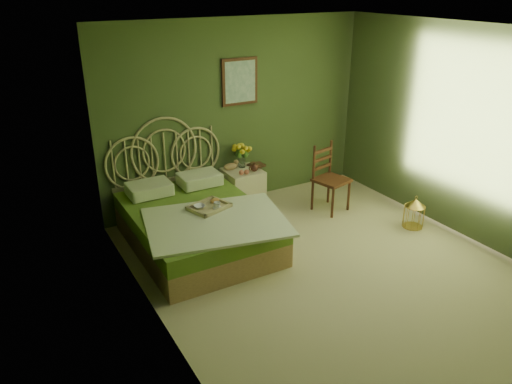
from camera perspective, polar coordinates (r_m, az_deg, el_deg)
floor at (r=5.84m, az=8.33°, el=-8.54°), size 4.50×4.50×0.00m
ceiling at (r=5.00m, az=10.13°, el=17.71°), size 4.50×4.50×0.00m
wall_back at (r=7.09m, az=-2.25°, el=8.92°), size 4.00×0.00×4.00m
wall_left at (r=4.39m, az=-11.84°, el=-0.83°), size 0.00×4.50×4.50m
wall_right at (r=6.67m, az=22.85°, el=6.18°), size 0.00×4.50×4.50m
wall_art at (r=6.99m, az=-1.86°, el=12.50°), size 0.54×0.04×0.64m
bed at (r=6.17m, az=-6.95°, el=-3.40°), size 1.77×2.24×1.39m
nightstand at (r=7.15m, az=-1.52°, el=1.05°), size 0.50×0.50×0.98m
chair at (r=7.08m, az=8.27°, el=2.13°), size 0.51×0.51×0.96m
birdcage at (r=6.91m, az=17.61°, el=-2.33°), size 0.27×0.27×0.40m
book_lower at (r=7.16m, az=-0.33°, el=2.89°), size 0.26×0.29×0.02m
book_upper at (r=7.15m, az=-0.34°, el=3.04°), size 0.17×0.23×0.02m
cereal_bowl at (r=5.98m, az=-6.47°, el=-1.65°), size 0.14×0.14×0.03m
coffee_cup at (r=5.94m, az=-4.47°, el=-1.50°), size 0.10×0.10×0.08m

